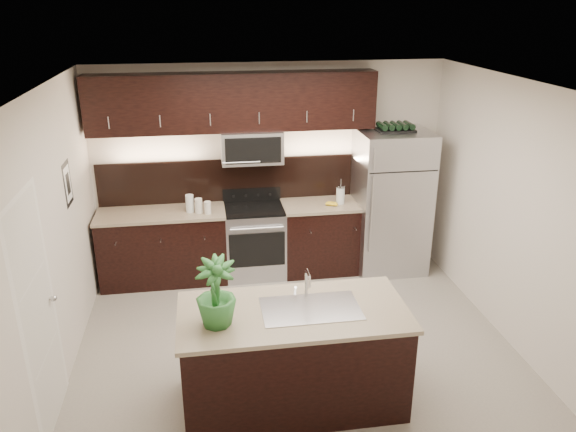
{
  "coord_description": "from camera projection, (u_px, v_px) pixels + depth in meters",
  "views": [
    {
      "loc": [
        -0.86,
        -5.0,
        3.41
      ],
      "look_at": [
        0.01,
        0.55,
        1.24
      ],
      "focal_mm": 35.0,
      "sensor_mm": 36.0,
      "label": 1
    }
  ],
  "objects": [
    {
      "name": "ground",
      "position": [
        295.0,
        343.0,
        5.96
      ],
      "size": [
        4.5,
        4.5,
        0.0
      ],
      "primitive_type": "plane",
      "color": "gray",
      "rests_on": "ground"
    },
    {
      "name": "plant",
      "position": [
        216.0,
        293.0,
        4.46
      ],
      "size": [
        0.35,
        0.35,
        0.58
      ],
      "primitive_type": "imported",
      "rotation": [
        0.0,
        0.0,
        -0.08
      ],
      "color": "#286629",
      "rests_on": "island"
    },
    {
      "name": "refrigerator",
      "position": [
        390.0,
        201.0,
        7.35
      ],
      "size": [
        0.9,
        0.81,
        1.87
      ],
      "primitive_type": "cube",
      "color": "#B2B2B7",
      "rests_on": "ground"
    },
    {
      "name": "counter_run",
      "position": [
        239.0,
        242.0,
        7.28
      ],
      "size": [
        3.51,
        0.65,
        0.94
      ],
      "color": "black",
      "rests_on": "ground"
    },
    {
      "name": "island",
      "position": [
        293.0,
        357.0,
        4.94
      ],
      "size": [
        1.96,
        0.96,
        0.94
      ],
      "color": "black",
      "rests_on": "ground"
    },
    {
      "name": "upper_fixtures",
      "position": [
        236.0,
        111.0,
        6.82
      ],
      "size": [
        3.49,
        0.4,
        1.66
      ],
      "color": "black",
      "rests_on": "counter_run"
    },
    {
      "name": "wine_rack",
      "position": [
        395.0,
        127.0,
        6.99
      ],
      "size": [
        0.46,
        0.29,
        0.11
      ],
      "color": "black",
      "rests_on": "refrigerator"
    },
    {
      "name": "sink_faucet",
      "position": [
        311.0,
        307.0,
        4.79
      ],
      "size": [
        0.84,
        0.5,
        0.28
      ],
      "color": "silver",
      "rests_on": "island"
    },
    {
      "name": "canisters",
      "position": [
        197.0,
        205.0,
        6.92
      ],
      "size": [
        0.31,
        0.19,
        0.22
      ],
      "rotation": [
        0.0,
        0.0,
        -0.43
      ],
      "color": "silver",
      "rests_on": "counter_run"
    },
    {
      "name": "french_press",
      "position": [
        340.0,
        195.0,
        7.21
      ],
      "size": [
        0.11,
        0.11,
        0.32
      ],
      "rotation": [
        0.0,
        0.0,
        -0.3
      ],
      "color": "silver",
      "rests_on": "counter_run"
    },
    {
      "name": "bananas",
      "position": [
        329.0,
        203.0,
        7.2
      ],
      "size": [
        0.2,
        0.18,
        0.05
      ],
      "primitive_type": "ellipsoid",
      "rotation": [
        0.0,
        0.0,
        -0.42
      ],
      "color": "yellow",
      "rests_on": "counter_run"
    },
    {
      "name": "room_walls",
      "position": [
        285.0,
        194.0,
        5.3
      ],
      "size": [
        4.52,
        4.02,
        2.71
      ],
      "color": "beige",
      "rests_on": "ground"
    }
  ]
}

